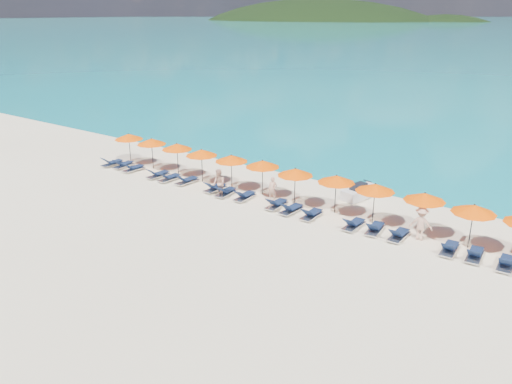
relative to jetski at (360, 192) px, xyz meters
The scene contains 36 objects.
ground 9.39m from the jetski, 114.16° to the right, with size 1400.00×1400.00×0.00m, color beige.
headland_main 613.37m from the jetski, 119.76° to the left, with size 374.00×242.00×126.50m.
headland_small 573.59m from the jetski, 105.59° to the left, with size 162.00×126.00×85.50m.
jetski is the anchor object (origin of this frame).
beachgoer_a 5.42m from the jetski, 137.80° to the right, with size 0.56×0.37×1.53m, color tan.
beachgoer_b 8.65m from the jetski, 145.10° to the right, with size 0.86×0.50×1.77m, color tan.
beachgoer_c 6.23m from the jetski, 37.23° to the right, with size 1.13×0.53×1.75m, color tan.
umbrella_0 17.60m from the jetski, 169.72° to the right, with size 2.10×2.10×2.28m.
umbrella_1 15.19m from the jetski, 167.91° to the right, with size 2.10×2.10×2.28m.
umbrella_2 12.79m from the jetski, 165.74° to the right, with size 2.10×2.10×2.28m.
umbrella_3 10.55m from the jetski, 161.48° to the right, with size 2.10×2.10×2.28m.
umbrella_4 8.27m from the jetski, 156.64° to the right, with size 2.10×2.10×2.28m.
umbrella_5 6.21m from the jetski, 149.38° to the right, with size 2.10×2.10×2.28m.
umbrella_6 4.54m from the jetski, 128.88° to the right, with size 2.10×2.10×2.28m.
umbrella_7 3.47m from the jetski, 92.62° to the right, with size 2.10×2.10×2.28m.
umbrella_8 4.16m from the jetski, 55.28° to the right, with size 2.10×2.10×2.28m.
umbrella_9 5.87m from the jetski, 32.44° to the right, with size 2.10×2.10×2.28m.
umbrella_10 8.05m from the jetski, 24.57° to the right, with size 2.10×2.10×2.28m.
lounger_0 18.29m from the jetski, 165.77° to the right, with size 0.70×1.73×0.66m.
lounger_1 17.23m from the jetski, 165.51° to the right, with size 0.77×1.75×0.66m.
lounger_2 16.06m from the jetski, 163.77° to the right, with size 0.71×1.73×0.66m.
lounger_3 13.68m from the jetski, 160.95° to the right, with size 0.76×1.75×0.66m.
lounger_4 12.63m from the jetski, 159.04° to the right, with size 0.71×1.73×0.66m.
lounger_5 11.27m from the jetski, 157.71° to the right, with size 0.77×1.75×0.66m.
lounger_6 9.05m from the jetski, 151.94° to the right, with size 0.65×1.71×0.66m.
lounger_7 8.26m from the jetski, 146.99° to the right, with size 0.75×1.74×0.66m.
lounger_8 7.06m from the jetski, 141.63° to the right, with size 0.67×1.72×0.66m.
lounger_9 5.44m from the jetski, 126.48° to the right, with size 0.64×1.71×0.66m.
lounger_10 5.01m from the jetski, 115.13° to the right, with size 0.74×1.74×0.66m.
lounger_11 4.61m from the jetski, 100.14° to the right, with size 0.64×1.71×0.66m.
lounger_12 4.73m from the jetski, 69.23° to the right, with size 0.69×1.73×0.66m.
lounger_13 5.11m from the jetski, 56.75° to the right, with size 0.79×1.75×0.66m.
lounger_14 5.93m from the jetski, 46.58° to the right, with size 0.65×1.71×0.66m.
lounger_15 7.91m from the jetski, 33.60° to the right, with size 0.71×1.73×0.66m.
lounger_16 8.85m from the jetski, 29.34° to the right, with size 0.73×1.74×0.66m.
lounger_17 10.07m from the jetski, 25.97° to the right, with size 0.71×1.73×0.66m.
Camera 1 is at (15.40, -18.38, 10.77)m, focal length 35.00 mm.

